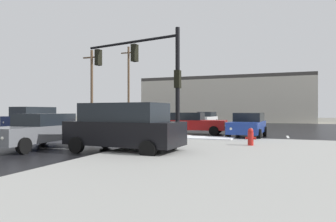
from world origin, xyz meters
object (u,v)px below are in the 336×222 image
Objects in this scene: sedan_red at (193,123)px; utility_pole_distant at (129,84)px; traffic_signal_mast at (149,67)px; utility_pole_far at (92,86)px; sedan_blue at (248,124)px; suv_navy at (34,118)px; fire_hydrant at (251,137)px; sedan_white at (206,118)px; sedan_grey at (37,130)px; suv_black at (124,127)px.

sedan_red is 0.45× the size of utility_pole_distant.
utility_pole_far is (-12.72, 13.22, 0.33)m from traffic_signal_mast.
sedan_blue is 0.96× the size of suv_navy.
fire_hydrant is 27.86m from utility_pole_distant.
sedan_white is 0.45× the size of utility_pole_distant.
sedan_white is at bearing 142.78° from suv_navy.
sedan_blue is (4.71, 4.98, -3.23)m from traffic_signal_mast.
sedan_grey is (-8.63, -8.87, 0.00)m from sedan_blue.
sedan_white is at bearing -75.01° from traffic_signal_mast.
sedan_red is 0.54× the size of utility_pole_far.
fire_hydrant is 21.17m from sedan_white.
suv_black is 21.84m from utility_pole_far.
utility_pole_far is at bearing -179.66° from suv_navy.
utility_pole_distant reaches higher than sedan_red.
sedan_grey is (-3.91, -3.89, -3.23)m from traffic_signal_mast.
fire_hydrant is at bearing -50.64° from utility_pole_distant.
utility_pole_far is (-13.34, 6.69, 3.57)m from sedan_red.
utility_pole_distant is at bearing 178.14° from suv_navy.
sedan_grey is (-4.45, -0.07, -0.24)m from suv_black.
sedan_red is (1.99, -13.09, 0.00)m from sedan_white.
sedan_blue is 0.45× the size of utility_pole_distant.
sedan_white is at bearing -153.43° from sedan_blue.
utility_pole_far reaches higher than sedan_blue.
suv_black is at bearing -21.36° from sedan_blue.
sedan_grey is at bearing 45.53° from suv_navy.
utility_pole_distant reaches higher than sedan_grey.
suv_black is at bearing 9.20° from sedan_white.
sedan_grey is at bearing -40.18° from sedan_blue.
traffic_signal_mast is 13.95m from suv_navy.
utility_pole_distant is (-12.64, 24.56, 4.27)m from suv_black.
sedan_white and sedan_red have the same top height.
utility_pole_far is (-11.35, -6.40, 3.57)m from sedan_white.
suv_navy is 0.47× the size of utility_pole_distant.
suv_navy is 13.45m from sedan_red.
utility_pole_far is at bearing -35.11° from traffic_signal_mast.
sedan_blue is 0.94× the size of suv_black.
traffic_signal_mast reaches higher than fire_hydrant.
sedan_grey is at bearing 55.81° from traffic_signal_mast.
sedan_grey is 0.45× the size of utility_pole_distant.
sedan_blue is 9.75m from suv_black.
sedan_blue is 0.55× the size of utility_pole_far.
utility_pole_far is 7.60m from utility_pole_distant.
sedan_white is (-1.37, 19.62, -3.23)m from traffic_signal_mast.
suv_black is 27.95m from utility_pole_distant.
sedan_blue is at bearing 96.17° from fire_hydrant.
sedan_white is at bearing 29.40° from utility_pole_far.
fire_hydrant is 5.50m from sedan_blue.
traffic_signal_mast is 7.58m from sedan_blue.
suv_navy reaches higher than fire_hydrant.
traffic_signal_mast reaches higher than suv_navy.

